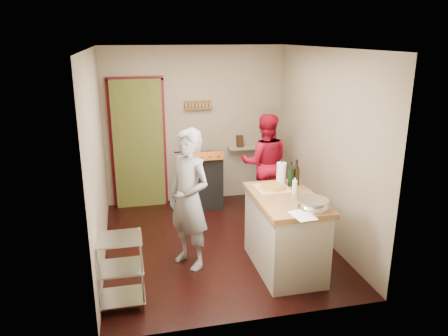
{
  "coord_description": "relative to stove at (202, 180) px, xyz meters",
  "views": [
    {
      "loc": [
        -1.12,
        -5.35,
        2.76
      ],
      "look_at": [
        0.1,
        0.0,
        1.08
      ],
      "focal_mm": 35.0,
      "sensor_mm": 36.0,
      "label": 1
    }
  ],
  "objects": [
    {
      "name": "floor",
      "position": [
        -0.05,
        -1.42,
        -0.45
      ],
      "size": [
        3.5,
        3.5,
        0.0
      ],
      "primitive_type": "plane",
      "color": "black",
      "rests_on": "ground"
    },
    {
      "name": "right_wall",
      "position": [
        1.45,
        -1.42,
        0.85
      ],
      "size": [
        0.04,
        3.5,
        2.6
      ],
      "primitive_type": "cube",
      "color": "gray",
      "rests_on": "ground"
    },
    {
      "name": "person_stripe",
      "position": [
        -0.49,
        -1.91,
        0.41
      ],
      "size": [
        0.7,
        0.75,
        1.73
      ],
      "primitive_type": "imported",
      "rotation": [
        0.0,
        0.0,
        -0.97
      ],
      "color": "#B6B6BB",
      "rests_on": "ground"
    },
    {
      "name": "ceiling",
      "position": [
        -0.05,
        -1.42,
        2.16
      ],
      "size": [
        3.0,
        3.5,
        0.02
      ],
      "primitive_type": "cube",
      "color": "white",
      "rests_on": "back_wall"
    },
    {
      "name": "person_red",
      "position": [
        0.95,
        -0.4,
        0.34
      ],
      "size": [
        0.89,
        0.76,
        1.59
      ],
      "primitive_type": "imported",
      "rotation": [
        0.0,
        0.0,
        2.91
      ],
      "color": "#AA0B23",
      "rests_on": "ground"
    },
    {
      "name": "wire_shelving",
      "position": [
        -1.33,
        -2.62,
        -0.01
      ],
      "size": [
        0.48,
        0.4,
        0.8
      ],
      "color": "silver",
      "rests_on": "ground"
    },
    {
      "name": "island",
      "position": [
        0.62,
        -2.26,
        0.04
      ],
      "size": [
        0.73,
        1.35,
        1.24
      ],
      "color": "#BDB6A1",
      "rests_on": "ground"
    },
    {
      "name": "back_wall",
      "position": [
        -0.69,
        0.36,
        0.68
      ],
      "size": [
        3.0,
        0.44,
        2.6
      ],
      "color": "gray",
      "rests_on": "ground"
    },
    {
      "name": "stove",
      "position": [
        0.0,
        0.0,
        0.0
      ],
      "size": [
        0.6,
        0.63,
        1.0
      ],
      "color": "black",
      "rests_on": "ground"
    },
    {
      "name": "left_wall",
      "position": [
        -1.55,
        -1.42,
        0.85
      ],
      "size": [
        0.04,
        3.5,
        2.6
      ],
      "primitive_type": "cube",
      "color": "gray",
      "rests_on": "ground"
    }
  ]
}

